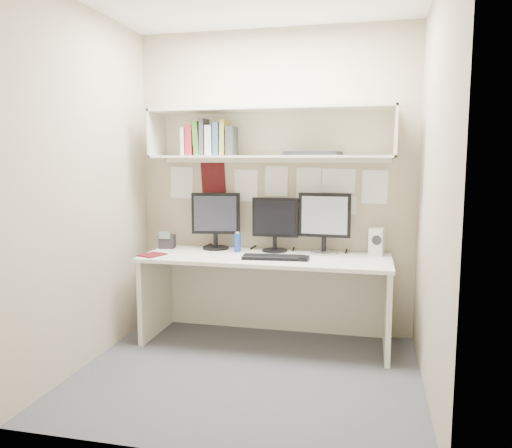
% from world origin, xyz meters
% --- Properties ---
extents(floor, '(2.40, 2.00, 0.01)m').
position_xyz_m(floor, '(0.00, 0.00, 0.00)').
color(floor, '#444449').
rests_on(floor, ground).
extents(wall_back, '(2.40, 0.02, 2.60)m').
position_xyz_m(wall_back, '(0.00, 1.00, 1.30)').
color(wall_back, tan).
rests_on(wall_back, ground).
extents(wall_front, '(2.40, 0.02, 2.60)m').
position_xyz_m(wall_front, '(0.00, -1.00, 1.30)').
color(wall_front, tan).
rests_on(wall_front, ground).
extents(wall_left, '(0.02, 2.00, 2.60)m').
position_xyz_m(wall_left, '(-1.20, 0.00, 1.30)').
color(wall_left, tan).
rests_on(wall_left, ground).
extents(wall_right, '(0.02, 2.00, 2.60)m').
position_xyz_m(wall_right, '(1.20, 0.00, 1.30)').
color(wall_right, tan).
rests_on(wall_right, ground).
extents(desk, '(2.00, 0.70, 0.73)m').
position_xyz_m(desk, '(0.00, 0.65, 0.37)').
color(desk, silver).
rests_on(desk, floor).
extents(overhead_hutch, '(2.00, 0.38, 0.40)m').
position_xyz_m(overhead_hutch, '(0.00, 0.86, 1.72)').
color(overhead_hutch, silver).
rests_on(overhead_hutch, wall_back).
extents(pinned_papers, '(1.92, 0.01, 0.48)m').
position_xyz_m(pinned_papers, '(0.00, 0.99, 1.25)').
color(pinned_papers, white).
rests_on(pinned_papers, wall_back).
extents(monitor_left, '(0.42, 0.23, 0.49)m').
position_xyz_m(monitor_left, '(-0.49, 0.87, 0.99)').
color(monitor_left, black).
rests_on(monitor_left, desk).
extents(monitor_center, '(0.39, 0.22, 0.46)m').
position_xyz_m(monitor_center, '(0.03, 0.87, 0.98)').
color(monitor_center, black).
rests_on(monitor_center, desk).
extents(monitor_right, '(0.43, 0.24, 0.50)m').
position_xyz_m(monitor_right, '(0.45, 0.87, 1.00)').
color(monitor_right, '#A5A5AA').
rests_on(monitor_right, desk).
extents(keyboard, '(0.50, 0.22, 0.02)m').
position_xyz_m(keyboard, '(0.09, 0.54, 0.74)').
color(keyboard, black).
rests_on(keyboard, desk).
extents(mouse, '(0.07, 0.11, 0.03)m').
position_xyz_m(mouse, '(0.33, 0.52, 0.75)').
color(mouse, black).
rests_on(mouse, desk).
extents(speaker, '(0.13, 0.13, 0.22)m').
position_xyz_m(speaker, '(0.87, 0.87, 0.84)').
color(speaker, beige).
rests_on(speaker, desk).
extents(blue_bottle, '(0.05, 0.05, 0.17)m').
position_xyz_m(blue_bottle, '(-0.27, 0.77, 0.81)').
color(blue_bottle, '#153C95').
rests_on(blue_bottle, desk).
extents(maroon_notebook, '(0.22, 0.24, 0.01)m').
position_xyz_m(maroon_notebook, '(-0.90, 0.45, 0.74)').
color(maroon_notebook, '#550E16').
rests_on(maroon_notebook, desk).
extents(desk_phone, '(0.14, 0.13, 0.16)m').
position_xyz_m(desk_phone, '(-0.92, 0.80, 0.79)').
color(desk_phone, black).
rests_on(desk_phone, desk).
extents(book_stack, '(0.45, 0.19, 0.30)m').
position_xyz_m(book_stack, '(-0.51, 0.78, 1.67)').
color(book_stack, silver).
rests_on(book_stack, overhead_hutch).
extents(hutch_tray, '(0.48, 0.28, 0.03)m').
position_xyz_m(hutch_tray, '(0.35, 0.77, 1.56)').
color(hutch_tray, black).
rests_on(hutch_tray, overhead_hutch).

